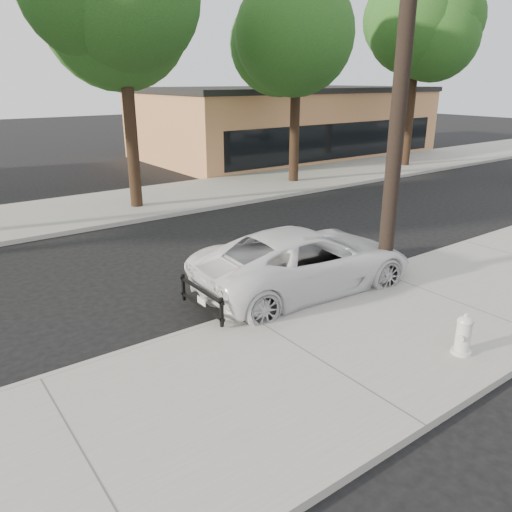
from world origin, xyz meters
The scene contains 12 objects.
ground centered at (0.00, 0.00, 0.00)m, with size 120.00×120.00×0.00m, color black.
near_sidewalk centered at (0.00, -4.30, 0.07)m, with size 90.00×4.40×0.15m, color gray.
far_sidewalk centered at (0.00, 8.50, 0.07)m, with size 90.00×5.00×0.15m, color gray.
curb_near centered at (0.00, -2.10, 0.07)m, with size 90.00×0.12×0.16m, color #9E9B93.
building_main centered at (16.00, 16.00, 2.00)m, with size 18.00×10.00×4.00m, color #C67E52.
utility_pole centered at (3.60, -2.70, 4.70)m, with size 1.40×0.34×9.00m.
tree_c centered at (2.22, 7.64, 6.91)m, with size 4.96×4.80×9.55m.
tree_d centered at (10.20, 7.95, 6.37)m, with size 4.50×4.35×8.75m.
tree_e centered at (18.21, 7.74, 6.70)m, with size 4.80×4.65×9.25m.
police_cruiser centered at (2.01, -1.69, 0.73)m, with size 2.44×5.28×1.47m, color white.
fire_hydrant centered at (2.13, -5.67, 0.49)m, with size 0.38×0.34×0.71m.
traffic_cone centered at (3.55, -2.50, 0.52)m, with size 0.50×0.50×0.77m.
Camera 1 is at (-5.27, -9.71, 4.67)m, focal length 35.00 mm.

